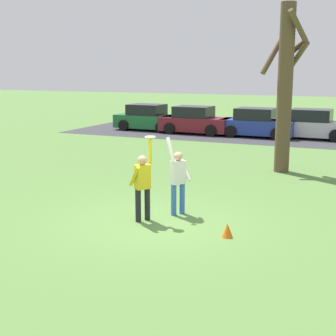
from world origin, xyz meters
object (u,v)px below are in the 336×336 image
(parked_car_green, at_px, (148,118))
(person_defender, at_px, (178,178))
(person_catcher, at_px, (143,182))
(field_cone_orange, at_px, (227,230))
(frisbee_disc, at_px, (150,137))
(parked_car_blue, at_px, (257,124))
(parked_car_maroon, at_px, (195,121))
(bare_tree_tall, at_px, (285,85))
(parked_car_silver, at_px, (313,125))

(parked_car_green, bearing_deg, person_defender, -60.31)
(person_catcher, xyz_separation_m, field_cone_orange, (2.29, -0.33, -0.82))
(person_defender, bearing_deg, parked_car_green, -117.37)
(person_catcher, height_order, person_defender, person_catcher)
(frisbee_disc, distance_m, parked_car_blue, 16.39)
(parked_car_maroon, bearing_deg, bare_tree_tall, -51.54)
(person_catcher, xyz_separation_m, bare_tree_tall, (1.99, 7.48, 2.18))
(frisbee_disc, xyz_separation_m, field_cone_orange, (2.16, -0.52, -1.93))
(person_catcher, xyz_separation_m, parked_car_green, (-8.00, 16.77, -0.25))
(frisbee_disc, bearing_deg, parked_car_green, 116.11)
(parked_car_silver, distance_m, field_cone_orange, 17.32)
(person_defender, distance_m, bare_tree_tall, 7.10)
(person_catcher, xyz_separation_m, person_defender, (0.59, 0.86, -0.00))
(person_defender, bearing_deg, person_catcher, 0.00)
(parked_car_blue, distance_m, field_cone_orange, 17.16)
(parked_car_silver, bearing_deg, bare_tree_tall, -87.67)
(person_defender, relative_size, frisbee_disc, 7.86)
(parked_car_silver, distance_m, bare_tree_tall, 9.80)
(person_defender, height_order, parked_car_blue, person_defender)
(frisbee_disc, relative_size, parked_car_silver, 0.06)
(bare_tree_tall, height_order, field_cone_orange, bare_tree_tall)
(frisbee_disc, height_order, parked_car_blue, frisbee_disc)
(frisbee_disc, height_order, parked_car_maroon, frisbee_disc)
(parked_car_silver, height_order, bare_tree_tall, bare_tree_tall)
(person_defender, xyz_separation_m, field_cone_orange, (1.70, -1.19, -0.82))
(person_catcher, height_order, parked_car_silver, person_catcher)
(parked_car_green, height_order, bare_tree_tall, bare_tree_tall)
(person_catcher, distance_m, person_defender, 1.04)
(frisbee_disc, bearing_deg, parked_car_silver, 84.24)
(parked_car_blue, relative_size, bare_tree_tall, 0.69)
(parked_car_maroon, bearing_deg, person_defender, -69.65)
(parked_car_green, xyz_separation_m, parked_car_maroon, (3.23, -0.36, 0.00))
(parked_car_silver, bearing_deg, parked_car_maroon, -173.79)
(frisbee_disc, distance_m, parked_car_silver, 16.92)
(person_defender, height_order, frisbee_disc, frisbee_disc)
(parked_car_green, bearing_deg, bare_tree_tall, -41.61)
(parked_car_green, bearing_deg, field_cone_orange, -57.65)
(parked_car_green, bearing_deg, parked_car_maroon, -5.13)
(bare_tree_tall, distance_m, field_cone_orange, 8.37)
(person_catcher, xyz_separation_m, frisbee_disc, (0.13, 0.19, 1.11))
(person_catcher, height_order, bare_tree_tall, bare_tree_tall)
(person_catcher, relative_size, parked_car_silver, 0.50)
(frisbee_disc, distance_m, parked_car_maroon, 17.00)
(parked_car_maroon, distance_m, parked_car_silver, 6.62)
(frisbee_disc, xyz_separation_m, bare_tree_tall, (1.86, 7.29, 1.07))
(parked_car_maroon, bearing_deg, frisbee_disc, -71.87)
(frisbee_disc, xyz_separation_m, parked_car_maroon, (-4.90, 16.22, -1.37))
(frisbee_disc, relative_size, bare_tree_tall, 0.04)
(parked_car_maroon, height_order, parked_car_silver, same)
(person_catcher, distance_m, field_cone_orange, 2.45)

